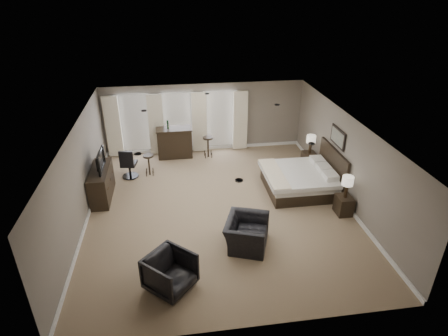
{
  "coord_description": "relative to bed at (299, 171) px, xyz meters",
  "views": [
    {
      "loc": [
        -1.19,
        -9.17,
        6.08
      ],
      "look_at": [
        0.2,
        0.4,
        1.1
      ],
      "focal_mm": 30.0,
      "sensor_mm": 36.0,
      "label": 1
    }
  ],
  "objects": [
    {
      "name": "wall_art",
      "position": [
        1.12,
        -0.0,
        1.07
      ],
      "size": [
        0.04,
        0.96,
        0.56
      ],
      "primitive_type": "cube",
      "color": "slate",
      "rests_on": "room"
    },
    {
      "name": "window_bay",
      "position": [
        -3.58,
        3.44,
        0.52
      ],
      "size": [
        5.25,
        0.2,
        2.3
      ],
      "color": "silver",
      "rests_on": "room"
    },
    {
      "name": "dresser",
      "position": [
        -6.03,
        0.45,
        -0.2
      ],
      "size": [
        0.53,
        1.65,
        0.96
      ],
      "primitive_type": "cube",
      "color": "black",
      "rests_on": "ground"
    },
    {
      "name": "bar_stool_left",
      "position": [
        -4.66,
        1.72,
        -0.31
      ],
      "size": [
        0.45,
        0.45,
        0.74
      ],
      "primitive_type": "cube",
      "rotation": [
        0.0,
        0.0,
        0.35
      ],
      "color": "black",
      "rests_on": "ground"
    },
    {
      "name": "nightstand_far",
      "position": [
        0.89,
        1.45,
        -0.39
      ],
      "size": [
        0.43,
        0.53,
        0.57
      ],
      "primitive_type": "cube",
      "color": "black",
      "rests_on": "ground"
    },
    {
      "name": "bed",
      "position": [
        0.0,
        0.0,
        0.0
      ],
      "size": [
        2.13,
        2.03,
        1.36
      ],
      "primitive_type": "cube",
      "color": "silver",
      "rests_on": "ground"
    },
    {
      "name": "tv",
      "position": [
        -6.03,
        0.45,
        0.35
      ],
      "size": [
        0.58,
        1.01,
        0.13
      ],
      "primitive_type": "imported",
      "rotation": [
        0.0,
        0.0,
        1.57
      ],
      "color": "black",
      "rests_on": "dresser"
    },
    {
      "name": "nightstand_near",
      "position": [
        0.89,
        -1.45,
        -0.4
      ],
      "size": [
        0.41,
        0.5,
        0.55
      ],
      "primitive_type": "cube",
      "color": "black",
      "rests_on": "ground"
    },
    {
      "name": "lamp_far",
      "position": [
        0.89,
        1.45,
        0.22
      ],
      "size": [
        0.32,
        0.32,
        0.66
      ],
      "primitive_type": "cube",
      "color": "beige",
      "rests_on": "nightstand_far"
    },
    {
      "name": "armchair_far",
      "position": [
        -4.03,
        -3.64,
        -0.21
      ],
      "size": [
        1.24,
        1.24,
        0.93
      ],
      "primitive_type": "imported",
      "rotation": [
        0.0,
        0.0,
        0.82
      ],
      "color": "black",
      "rests_on": "ground"
    },
    {
      "name": "bar_counter",
      "position": [
        -3.74,
        3.09,
        -0.11
      ],
      "size": [
        1.3,
        0.68,
        1.14
      ],
      "primitive_type": "cube",
      "color": "black",
      "rests_on": "ground"
    },
    {
      "name": "room",
      "position": [
        -2.58,
        -0.67,
        0.62
      ],
      "size": [
        7.6,
        8.6,
        2.64
      ],
      "color": "#877155",
      "rests_on": "ground"
    },
    {
      "name": "lamp_near",
      "position": [
        0.89,
        -1.45,
        0.19
      ],
      "size": [
        0.32,
        0.32,
        0.65
      ],
      "primitive_type": "cube",
      "color": "beige",
      "rests_on": "nightstand_near"
    },
    {
      "name": "armchair_near",
      "position": [
        -2.13,
        -2.45,
        -0.18
      ],
      "size": [
        1.1,
        1.33,
        1.0
      ],
      "primitive_type": "imported",
      "rotation": [
        0.0,
        0.0,
        1.22
      ],
      "color": "black",
      "rests_on": "ground"
    },
    {
      "name": "bar_stool_right",
      "position": [
        -2.52,
        2.86,
        -0.28
      ],
      "size": [
        0.48,
        0.48,
        0.8
      ],
      "primitive_type": "cube",
      "rotation": [
        0.0,
        0.0,
        0.32
      ],
      "color": "black",
      "rests_on": "ground"
    },
    {
      "name": "desk_chair",
      "position": [
        -5.31,
        1.66,
        -0.15
      ],
      "size": [
        0.62,
        0.62,
        1.05
      ],
      "primitive_type": "cube",
      "rotation": [
        0.0,
        0.0,
        2.96
      ],
      "color": "black",
      "rests_on": "ground"
    }
  ]
}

